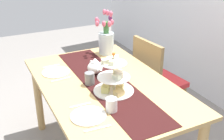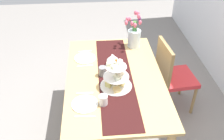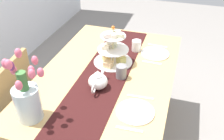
{
  "view_description": "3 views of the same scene",
  "coord_description": "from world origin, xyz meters",
  "px_view_note": "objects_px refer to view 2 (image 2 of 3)",
  "views": [
    {
      "loc": [
        1.8,
        -0.83,
        1.78
      ],
      "look_at": [
        -0.02,
        0.07,
        0.84
      ],
      "focal_mm": 45.71,
      "sensor_mm": 36.0,
      "label": 1
    },
    {
      "loc": [
        1.96,
        -0.19,
        2.27
      ],
      "look_at": [
        -0.06,
        -0.02,
        0.79
      ],
      "focal_mm": 40.12,
      "sensor_mm": 36.0,
      "label": 2
    },
    {
      "loc": [
        -1.47,
        -0.49,
        1.81
      ],
      "look_at": [
        0.0,
        -0.04,
        0.78
      ],
      "focal_mm": 40.98,
      "sensor_mm": 36.0,
      "label": 3
    }
  ],
  "objects_px": {
    "dinner_plate_left": "(85,58)",
    "tulip_vase": "(134,35)",
    "knife_left": "(85,66)",
    "dining_table": "(114,85)",
    "tiered_cake_stand": "(116,78)",
    "knife_right": "(85,117)",
    "dinner_plate_right": "(85,104)",
    "mug_grey": "(103,71)",
    "mug_white_text": "(103,100)",
    "chair_left": "(172,74)",
    "teapot": "(113,61)",
    "fork_left": "(85,51)",
    "fork_right": "(85,93)"
  },
  "relations": [
    {
      "from": "dinner_plate_left",
      "to": "tulip_vase",
      "type": "bearing_deg",
      "value": 110.79
    },
    {
      "from": "tulip_vase",
      "to": "knife_left",
      "type": "xyz_separation_m",
      "value": [
        0.36,
        -0.57,
        -0.14
      ]
    },
    {
      "from": "dining_table",
      "to": "tiered_cake_stand",
      "type": "relative_size",
      "value": 4.96
    },
    {
      "from": "knife_left",
      "to": "knife_right",
      "type": "height_order",
      "value": "same"
    },
    {
      "from": "tulip_vase",
      "to": "knife_right",
      "type": "relative_size",
      "value": 2.51
    },
    {
      "from": "tulip_vase",
      "to": "dinner_plate_right",
      "type": "xyz_separation_m",
      "value": [
        0.94,
        -0.57,
        -0.14
      ]
    },
    {
      "from": "mug_grey",
      "to": "mug_white_text",
      "type": "height_order",
      "value": "mug_grey"
    },
    {
      "from": "dining_table",
      "to": "chair_left",
      "type": "relative_size",
      "value": 1.66
    },
    {
      "from": "dinner_plate_right",
      "to": "tiered_cake_stand",
      "type": "bearing_deg",
      "value": 127.77
    },
    {
      "from": "teapot",
      "to": "mug_grey",
      "type": "distance_m",
      "value": 0.2
    },
    {
      "from": "chair_left",
      "to": "knife_right",
      "type": "bearing_deg",
      "value": -50.11
    },
    {
      "from": "fork_left",
      "to": "fork_right",
      "type": "height_order",
      "value": "same"
    },
    {
      "from": "mug_grey",
      "to": "mug_white_text",
      "type": "bearing_deg",
      "value": -2.35
    },
    {
      "from": "dinner_plate_right",
      "to": "fork_right",
      "type": "xyz_separation_m",
      "value": [
        -0.14,
        0.0,
        -0.0
      ]
    },
    {
      "from": "chair_left",
      "to": "fork_left",
      "type": "distance_m",
      "value": 1.04
    },
    {
      "from": "dinner_plate_left",
      "to": "knife_left",
      "type": "relative_size",
      "value": 1.35
    },
    {
      "from": "tulip_vase",
      "to": "dinner_plate_right",
      "type": "height_order",
      "value": "tulip_vase"
    },
    {
      "from": "knife_left",
      "to": "mug_grey",
      "type": "distance_m",
      "value": 0.25
    },
    {
      "from": "teapot",
      "to": "chair_left",
      "type": "bearing_deg",
      "value": 99.81
    },
    {
      "from": "knife_right",
      "to": "dinner_plate_right",
      "type": "bearing_deg",
      "value": 180.0
    },
    {
      "from": "knife_right",
      "to": "fork_left",
      "type": "bearing_deg",
      "value": 180.0
    },
    {
      "from": "tiered_cake_stand",
      "to": "dinner_plate_right",
      "type": "xyz_separation_m",
      "value": [
        0.23,
        -0.29,
        -0.09
      ]
    },
    {
      "from": "chair_left",
      "to": "fork_left",
      "type": "bearing_deg",
      "value": -100.38
    },
    {
      "from": "teapot",
      "to": "fork_left",
      "type": "bearing_deg",
      "value": -136.15
    },
    {
      "from": "teapot",
      "to": "mug_white_text",
      "type": "xyz_separation_m",
      "value": [
        0.57,
        -0.13,
        -0.01
      ]
    },
    {
      "from": "tulip_vase",
      "to": "fork_left",
      "type": "relative_size",
      "value": 2.85
    },
    {
      "from": "fork_right",
      "to": "dinner_plate_left",
      "type": "bearing_deg",
      "value": 180.0
    },
    {
      "from": "dinner_plate_right",
      "to": "fork_right",
      "type": "relative_size",
      "value": 1.53
    },
    {
      "from": "mug_white_text",
      "to": "chair_left",
      "type": "bearing_deg",
      "value": 129.79
    },
    {
      "from": "tulip_vase",
      "to": "knife_right",
      "type": "xyz_separation_m",
      "value": [
        1.09,
        -0.57,
        -0.14
      ]
    },
    {
      "from": "dining_table",
      "to": "mug_white_text",
      "type": "height_order",
      "value": "mug_white_text"
    },
    {
      "from": "chair_left",
      "to": "fork_left",
      "type": "xyz_separation_m",
      "value": [
        -0.18,
        -1.0,
        0.25
      ]
    },
    {
      "from": "teapot",
      "to": "tulip_vase",
      "type": "height_order",
      "value": "tulip_vase"
    },
    {
      "from": "dinner_plate_right",
      "to": "dining_table",
      "type": "bearing_deg",
      "value": 141.85
    },
    {
      "from": "fork_left",
      "to": "knife_right",
      "type": "xyz_separation_m",
      "value": [
        1.01,
        0.0,
        0.0
      ]
    },
    {
      "from": "tulip_vase",
      "to": "knife_left",
      "type": "distance_m",
      "value": 0.69
    },
    {
      "from": "chair_left",
      "to": "dinner_plate_left",
      "type": "distance_m",
      "value": 1.03
    },
    {
      "from": "dining_table",
      "to": "dinner_plate_right",
      "type": "bearing_deg",
      "value": -38.15
    },
    {
      "from": "teapot",
      "to": "dinner_plate_right",
      "type": "xyz_separation_m",
      "value": [
        0.57,
        -0.29,
        -0.05
      ]
    },
    {
      "from": "knife_left",
      "to": "dinner_plate_right",
      "type": "xyz_separation_m",
      "value": [
        0.58,
        0.0,
        0.0
      ]
    },
    {
      "from": "chair_left",
      "to": "teapot",
      "type": "distance_m",
      "value": 0.78
    },
    {
      "from": "mug_grey",
      "to": "fork_right",
      "type": "bearing_deg",
      "value": -34.33
    },
    {
      "from": "fork_right",
      "to": "tulip_vase",
      "type": "bearing_deg",
      "value": 144.33
    },
    {
      "from": "fork_right",
      "to": "tiered_cake_stand",
      "type": "bearing_deg",
      "value": 105.51
    },
    {
      "from": "dining_table",
      "to": "fork_left",
      "type": "relative_size",
      "value": 10.05
    },
    {
      "from": "mug_grey",
      "to": "knife_left",
      "type": "bearing_deg",
      "value": -134.81
    },
    {
      "from": "chair_left",
      "to": "dinner_plate_left",
      "type": "relative_size",
      "value": 3.96
    },
    {
      "from": "chair_left",
      "to": "fork_right",
      "type": "bearing_deg",
      "value": -61.42
    },
    {
      "from": "knife_left",
      "to": "mug_grey",
      "type": "height_order",
      "value": "mug_grey"
    },
    {
      "from": "dinner_plate_left",
      "to": "mug_grey",
      "type": "height_order",
      "value": "mug_grey"
    }
  ]
}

